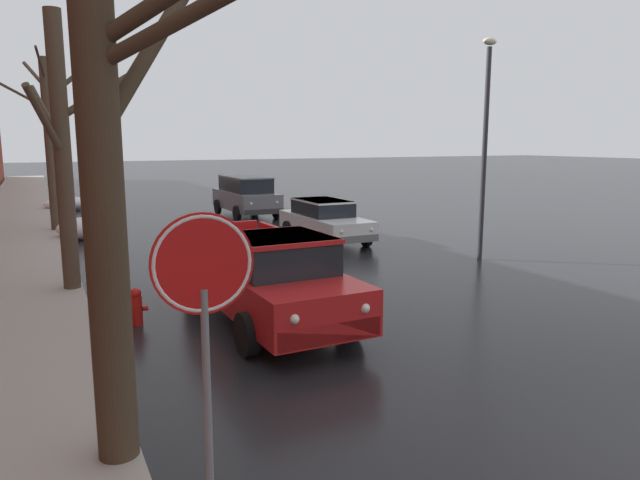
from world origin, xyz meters
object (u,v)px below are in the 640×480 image
Objects in this scene: bare_tree_at_the_corner at (109,136)px; sedan_white_parked_kerbside_close at (324,220)px; street_lamp_post at (485,139)px; suv_grey_parked_kerbside_mid at (246,195)px; stop_sign_at_corner at (204,299)px; fire_hydrant at (136,307)px; pickup_truck_red_approaching_near_lane at (266,277)px; bare_tree_mid_block at (49,139)px; bare_tree_second_along_sidewalk at (64,150)px.

bare_tree_at_the_corner reaches higher than sedan_white_parked_kerbside_close.
street_lamp_post is (2.69, -4.68, 2.69)m from sedan_white_parked_kerbside_close.
stop_sign_at_corner reaches higher than suv_grey_parked_kerbside_mid.
suv_grey_parked_kerbside_mid is at bearing 103.31° from street_lamp_post.
fire_hydrant is 0.12× the size of street_lamp_post.
pickup_truck_red_approaching_near_lane is at bearing 52.03° from bare_tree_at_the_corner.
sedan_white_parked_kerbside_close is 0.95× the size of suv_grey_parked_kerbside_mid.
sedan_white_parked_kerbside_close is at bearing 59.91° from stop_sign_at_corner.
suv_grey_parked_kerbside_mid is 1.61× the size of stop_sign_at_corner.
fire_hydrant is 7.00m from stop_sign_at_corner.
bare_tree_mid_block is 15.30m from street_lamp_post.
sedan_white_parked_kerbside_close is (8.16, -6.11, -2.72)m from bare_tree_mid_block.
bare_tree_at_the_corner is at bearing -89.56° from bare_tree_second_along_sidewalk.
pickup_truck_red_approaching_near_lane is 7.69× the size of fire_hydrant.
suv_grey_parked_kerbside_mid is 6.57× the size of fire_hydrant.
bare_tree_second_along_sidewalk is 1.12× the size of pickup_truck_red_approaching_near_lane.
street_lamp_post reaches higher than suv_grey_parked_kerbside_mid.
sedan_white_parked_kerbside_close is (4.97, 7.43, -0.13)m from pickup_truck_red_approaching_near_lane.
fire_hydrant is 10.53m from street_lamp_post.
stop_sign_at_corner is (0.49, -19.36, -1.23)m from bare_tree_mid_block.
suv_grey_parked_kerbside_mid is 22.12m from stop_sign_at_corner.
street_lamp_post is at bearing -60.13° from sedan_white_parked_kerbside_close.
bare_tree_at_the_corner is 1.40× the size of suv_grey_parked_kerbside_mid.
bare_tree_second_along_sidewalk is at bearing -89.72° from bare_tree_mid_block.
bare_tree_mid_block reaches higher than sedan_white_parked_kerbside_close.
bare_tree_at_the_corner reaches higher than pickup_truck_red_approaching_near_lane.
stop_sign_at_corner is at bearing -140.39° from street_lamp_post.
pickup_truck_red_approaching_near_lane is (3.15, -3.84, -2.32)m from bare_tree_second_along_sidewalk.
fire_hydrant is at bearing 86.05° from stop_sign_at_corner.
street_lamp_post is (10.74, 6.71, 0.00)m from bare_tree_at_the_corner.
suv_grey_parked_kerbside_mid is 0.76× the size of street_lamp_post.
suv_grey_parked_kerbside_mid is (4.76, 14.96, 0.11)m from pickup_truck_red_approaching_near_lane.
bare_tree_mid_block is 1.46× the size of sedan_white_parked_kerbside_close.
stop_sign_at_corner is (-0.46, -6.73, 1.89)m from fire_hydrant.
street_lamp_post is at bearing 39.61° from stop_sign_at_corner.
fire_hydrant is at bearing 158.23° from pickup_truck_red_approaching_near_lane.
sedan_white_parked_kerbside_close is at bearing -88.46° from suv_grey_parked_kerbside_mid.
stop_sign_at_corner is at bearing -78.58° from bare_tree_at_the_corner.
suv_grey_parked_kerbside_mid is (7.85, 18.92, -2.45)m from bare_tree_at_the_corner.
bare_tree_mid_block is at bearing 103.30° from pickup_truck_red_approaching_near_lane.
bare_tree_at_the_corner is 12.67m from street_lamp_post.
stop_sign_at_corner is at bearing -114.97° from pickup_truck_red_approaching_near_lane.
bare_tree_at_the_corner is 2.26× the size of stop_sign_at_corner.
bare_tree_mid_block is 2.23× the size of stop_sign_at_corner.
pickup_truck_red_approaching_near_lane is at bearing -107.66° from suv_grey_parked_kerbside_mid.
fire_hydrant is 0.25× the size of stop_sign_at_corner.
pickup_truck_red_approaching_near_lane is 0.88× the size of street_lamp_post.
street_lamp_post is (7.65, 2.75, 2.56)m from pickup_truck_red_approaching_near_lane.
sedan_white_parked_kerbside_close is 6.24× the size of fire_hydrant.
suv_grey_parked_kerbside_mid reaches higher than sedan_white_parked_kerbside_close.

